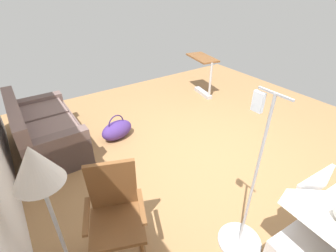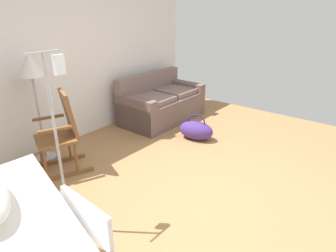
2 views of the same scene
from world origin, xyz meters
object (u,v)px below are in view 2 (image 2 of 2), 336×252
(floor_lamp, at_px, (31,72))
(iv_pole, at_px, (68,208))
(rocking_chair, at_px, (61,134))
(duffel_bag, at_px, (196,130))
(couch, at_px, (161,104))

(floor_lamp, relative_size, iv_pole, 0.88)
(rocking_chair, distance_m, iv_pole, 1.24)
(floor_lamp, xyz_separation_m, duffel_bag, (1.88, -1.29, -1.07))
(rocking_chair, relative_size, floor_lamp, 0.71)
(couch, height_order, duffel_bag, couch)
(duffel_bag, bearing_deg, couch, 71.47)
(iv_pole, bearing_deg, floor_lamp, 67.91)
(rocking_chair, bearing_deg, iv_pole, -120.99)
(rocking_chair, height_order, iv_pole, iv_pole)
(floor_lamp, bearing_deg, couch, -6.89)
(couch, height_order, rocking_chair, rocking_chair)
(duffel_bag, bearing_deg, iv_pole, -174.76)
(couch, distance_m, floor_lamp, 2.42)
(couch, distance_m, duffel_bag, 1.08)
(rocking_chair, xyz_separation_m, iv_pole, (-0.62, -1.04, -0.25))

